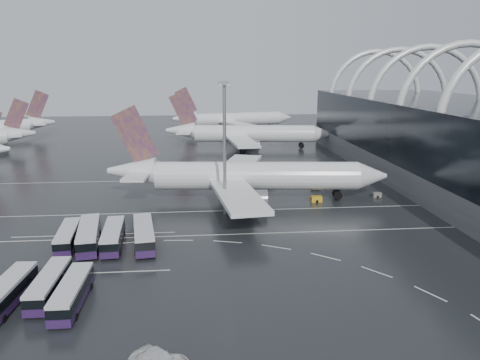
{
  "coord_description": "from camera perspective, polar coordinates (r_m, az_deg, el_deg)",
  "views": [
    {
      "loc": [
        -5.71,
        -79.3,
        28.52
      ],
      "look_at": [
        2.53,
        9.52,
        7.0
      ],
      "focal_mm": 35.0,
      "sensor_mm": 36.0,
      "label": 1
    }
  ],
  "objects": [
    {
      "name": "bus_row_far_a",
      "position": [
        65.34,
        -26.58,
        -12.2
      ],
      "size": [
        3.69,
        12.75,
        3.1
      ],
      "rotation": [
        0.0,
        0.0,
        1.5
      ],
      "color": "#2A133B",
      "rests_on": "ground"
    },
    {
      "name": "ground",
      "position": [
        84.47,
        -1.12,
        -6.17
      ],
      "size": [
        420.0,
        420.0,
        0.0
      ],
      "primitive_type": "plane",
      "color": "black",
      "rests_on": "ground"
    },
    {
      "name": "bus_row_near_b",
      "position": [
        80.75,
        -17.96,
        -6.4
      ],
      "size": [
        5.14,
        14.07,
        3.39
      ],
      "rotation": [
        0.0,
        0.0,
        1.72
      ],
      "color": "#2A133B",
      "rests_on": "ground"
    },
    {
      "name": "airliner_gate_b",
      "position": [
        168.82,
        0.68,
        5.62
      ],
      "size": [
        59.6,
        53.21,
        20.68
      ],
      "rotation": [
        0.0,
        0.0,
        -0.12
      ],
      "color": "white",
      "rests_on": "ground"
    },
    {
      "name": "lane_marking_near",
      "position": [
        82.59,
        -1.02,
        -6.64
      ],
      "size": [
        120.0,
        0.25,
        0.01
      ],
      "primitive_type": "cube",
      "color": "silver",
      "rests_on": "ground"
    },
    {
      "name": "gse_cart_belly_e",
      "position": [
        115.8,
        3.68,
        -0.46
      ],
      "size": [
        1.91,
        1.13,
        1.04
      ],
      "primitive_type": "cube",
      "color": "gold",
      "rests_on": "ground"
    },
    {
      "name": "gse_cart_belly_b",
      "position": [
        115.44,
        9.18,
        -0.62
      ],
      "size": [
        2.12,
        1.25,
        1.15
      ],
      "primitive_type": "cube",
      "color": "slate",
      "rests_on": "ground"
    },
    {
      "name": "lane_marking_far",
      "position": [
        122.79,
        -2.49,
        0.12
      ],
      "size": [
        120.0,
        0.25,
        0.01
      ],
      "primitive_type": "cube",
      "color": "silver",
      "rests_on": "ground"
    },
    {
      "name": "bus_row_near_c",
      "position": [
        79.67,
        -15.22,
        -6.59
      ],
      "size": [
        3.77,
        12.93,
        3.14
      ],
      "rotation": [
        0.0,
        0.0,
        1.64
      ],
      "color": "#2A133B",
      "rests_on": "ground"
    },
    {
      "name": "gse_cart_belly_a",
      "position": [
        103.21,
        9.29,
        -2.29
      ],
      "size": [
        2.33,
        1.38,
        1.27
      ],
      "primitive_type": "cube",
      "color": "gold",
      "rests_on": "ground"
    },
    {
      "name": "gse_cart_belly_d",
      "position": [
        109.98,
        16.35,
        -1.75
      ],
      "size": [
        1.89,
        1.12,
        1.03
      ],
      "primitive_type": "cube",
      "color": "slate",
      "rests_on": "ground"
    },
    {
      "name": "van_curve_b",
      "position": [
        49.42,
        -9.81,
        -20.7
      ],
      "size": [
        4.98,
        5.02,
        1.72
      ],
      "primitive_type": "imported",
      "rotation": [
        0.0,
        0.0,
        0.78
      ],
      "color": "silver",
      "rests_on": "ground"
    },
    {
      "name": "bus_row_near_a",
      "position": [
        82.03,
        -20.24,
        -6.45
      ],
      "size": [
        3.84,
        12.17,
        2.95
      ],
      "rotation": [
        0.0,
        0.0,
        1.67
      ],
      "color": "#2A133B",
      "rests_on": "ground"
    },
    {
      "name": "bus_row_far_c",
      "position": [
        62.5,
        -19.81,
        -12.77
      ],
      "size": [
        2.97,
        12.16,
        2.99
      ],
      "rotation": [
        0.0,
        0.0,
        1.57
      ],
      "color": "#2A133B",
      "rests_on": "ground"
    },
    {
      "name": "bus_bay_line_north",
      "position": [
        86.23,
        -17.34,
        -6.39
      ],
      "size": [
        28.0,
        0.25,
        0.01
      ],
      "primitive_type": "cube",
      "color": "silver",
      "rests_on": "ground"
    },
    {
      "name": "airliner_main",
      "position": [
        102.56,
        0.31,
        0.42
      ],
      "size": [
        61.42,
        53.62,
        20.79
      ],
      "rotation": [
        0.0,
        0.0,
        -0.1
      ],
      "color": "white",
      "rests_on": "ground"
    },
    {
      "name": "gse_cart_belly_c",
      "position": [
        98.59,
        0.21,
        -2.86
      ],
      "size": [
        2.37,
        1.4,
        1.29
      ],
      "primitive_type": "cube",
      "color": "gold",
      "rests_on": "ground"
    },
    {
      "name": "bus_row_near_d",
      "position": [
        78.98,
        -11.66,
        -6.48
      ],
      "size": [
        4.89,
        13.8,
        3.32
      ],
      "rotation": [
        0.0,
        0.0,
        1.71
      ],
      "color": "#2A133B",
      "rests_on": "ground"
    },
    {
      "name": "bus_row_far_b",
      "position": [
        65.65,
        -22.23,
        -11.7
      ],
      "size": [
        2.95,
        11.99,
        2.95
      ],
      "rotation": [
        0.0,
        0.0,
        1.56
      ],
      "color": "#2A133B",
      "rests_on": "ground"
    },
    {
      "name": "floodlight_mast",
      "position": [
        90.02,
        -1.9,
        5.8
      ],
      "size": [
        2.0,
        2.0,
        26.03
      ],
      "color": "gray",
      "rests_on": "ground"
    },
    {
      "name": "airliner_gate_c",
      "position": [
        217.35,
        -1.03,
        7.37
      ],
      "size": [
        56.55,
        51.36,
        20.22
      ],
      "rotation": [
        0.0,
        0.0,
        0.2
      ],
      "color": "white",
      "rests_on": "ground"
    },
    {
      "name": "bus_bay_line_south",
      "position": [
        71.79,
        -19.94,
        -10.7
      ],
      "size": [
        28.0,
        0.25,
        0.01
      ],
      "primitive_type": "cube",
      "color": "silver",
      "rests_on": "ground"
    },
    {
      "name": "lane_marking_mid",
      "position": [
        95.82,
        -1.65,
        -3.75
      ],
      "size": [
        120.0,
        0.25,
        0.01
      ],
      "primitive_type": "cube",
      "color": "silver",
      "rests_on": "ground"
    }
  ]
}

